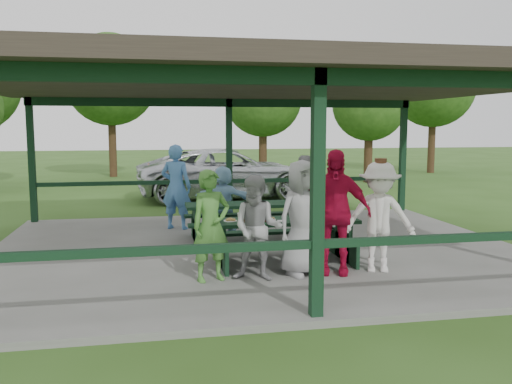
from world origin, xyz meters
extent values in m
plane|color=#2D4D18|center=(0.00, 0.00, 0.00)|extent=(90.00, 90.00, 0.00)
cube|color=slate|center=(0.00, 0.00, 0.05)|extent=(10.00, 8.00, 0.10)
cube|color=black|center=(0.00, -3.80, 1.60)|extent=(0.15, 0.15, 3.00)
cube|color=black|center=(-4.80, 3.80, 1.60)|extent=(0.15, 0.15, 3.00)
cube|color=black|center=(0.00, 3.80, 1.60)|extent=(0.15, 0.15, 3.00)
cube|color=black|center=(4.80, 3.80, 1.60)|extent=(0.15, 0.15, 3.00)
cube|color=black|center=(-2.40, -3.80, 1.00)|extent=(4.65, 0.10, 0.10)
cube|color=black|center=(2.40, -3.80, 1.00)|extent=(4.65, 0.10, 0.10)
cube|color=black|center=(-2.40, 3.80, 1.00)|extent=(4.65, 0.10, 0.10)
cube|color=black|center=(2.40, 3.80, 1.00)|extent=(4.65, 0.10, 0.10)
cube|color=black|center=(0.00, -3.80, 3.00)|extent=(9.80, 0.15, 0.20)
cube|color=black|center=(0.00, 3.80, 3.00)|extent=(9.80, 0.15, 0.20)
cube|color=#2D2620|center=(0.00, 0.00, 3.22)|extent=(10.60, 8.60, 0.24)
cube|color=black|center=(0.23, -1.20, 0.82)|extent=(2.50, 0.75, 0.06)
cube|color=black|center=(0.23, -1.75, 0.53)|extent=(2.50, 0.28, 0.05)
cube|color=black|center=(0.23, -0.65, 0.53)|extent=(2.50, 0.28, 0.05)
cube|color=black|center=(-0.84, -1.20, 0.47)|extent=(0.06, 0.70, 0.75)
cube|color=black|center=(1.30, -1.20, 0.47)|extent=(0.06, 0.70, 0.75)
cube|color=black|center=(-0.84, -1.20, 0.33)|extent=(0.06, 1.39, 0.45)
cube|color=black|center=(1.30, -1.20, 0.33)|extent=(0.06, 1.39, 0.45)
cube|color=black|center=(0.07, 0.80, 0.82)|extent=(2.74, 0.75, 0.06)
cube|color=black|center=(0.07, 0.25, 0.53)|extent=(2.74, 0.28, 0.05)
cube|color=black|center=(0.07, 1.35, 0.53)|extent=(2.74, 0.28, 0.05)
cube|color=black|center=(-1.12, 0.80, 0.47)|extent=(0.06, 0.70, 0.75)
cube|color=black|center=(1.26, 0.80, 0.47)|extent=(0.06, 0.70, 0.75)
cube|color=black|center=(-1.12, 0.80, 0.33)|extent=(0.06, 1.39, 0.45)
cube|color=black|center=(1.26, 0.80, 0.33)|extent=(0.06, 1.39, 0.45)
cylinder|color=white|center=(-0.69, -1.20, 0.86)|extent=(0.22, 0.22, 0.01)
torus|color=#AD7E3D|center=(-0.73, -1.22, 0.88)|extent=(0.10, 0.10, 0.03)
torus|color=#AD7E3D|center=(-0.65, -1.22, 0.88)|extent=(0.10, 0.10, 0.03)
torus|color=#AD7E3D|center=(-0.69, -1.16, 0.88)|extent=(0.10, 0.10, 0.03)
cylinder|color=white|center=(-0.02, -1.20, 0.86)|extent=(0.22, 0.22, 0.01)
torus|color=#AD7E3D|center=(-0.06, -1.22, 0.88)|extent=(0.10, 0.10, 0.03)
torus|color=#AD7E3D|center=(0.02, -1.22, 0.88)|extent=(0.10, 0.10, 0.03)
torus|color=#AD7E3D|center=(-0.02, -1.16, 0.88)|extent=(0.10, 0.10, 0.03)
cylinder|color=white|center=(0.68, -1.20, 0.86)|extent=(0.22, 0.22, 0.01)
torus|color=#AD7E3D|center=(0.64, -1.22, 0.88)|extent=(0.10, 0.10, 0.03)
torus|color=#AD7E3D|center=(0.72, -1.22, 0.88)|extent=(0.10, 0.10, 0.03)
torus|color=#AD7E3D|center=(0.68, -1.16, 0.88)|extent=(0.10, 0.10, 0.03)
cylinder|color=white|center=(1.29, -1.20, 0.86)|extent=(0.22, 0.22, 0.01)
torus|color=#AD7E3D|center=(1.25, -1.22, 0.88)|extent=(0.10, 0.10, 0.03)
torus|color=#AD7E3D|center=(1.33, -1.22, 0.88)|extent=(0.10, 0.10, 0.03)
torus|color=#AD7E3D|center=(1.29, -1.16, 0.88)|extent=(0.10, 0.10, 0.03)
cylinder|color=#381E0F|center=(-0.49, -1.38, 0.90)|extent=(0.06, 0.06, 0.10)
cylinder|color=#381E0F|center=(-0.13, -1.38, 0.90)|extent=(0.06, 0.06, 0.10)
cylinder|color=#381E0F|center=(0.69, -1.38, 0.90)|extent=(0.06, 0.06, 0.10)
cylinder|color=#381E0F|center=(1.19, -1.38, 0.90)|extent=(0.06, 0.06, 0.10)
cone|color=white|center=(-0.49, -1.00, 0.90)|extent=(0.09, 0.09, 0.10)
cone|color=white|center=(0.65, -1.00, 0.90)|extent=(0.09, 0.09, 0.10)
cone|color=white|center=(0.87, -1.00, 0.90)|extent=(0.09, 0.09, 0.10)
cone|color=white|center=(1.31, -1.00, 0.90)|extent=(0.09, 0.09, 0.10)
imported|color=#488735|center=(-1.10, -2.04, 0.94)|extent=(0.71, 0.59, 1.69)
imported|color=#9D9D9F|center=(-0.41, -2.15, 0.90)|extent=(0.93, 0.83, 1.59)
imported|color=#959597|center=(0.33, -1.99, 1.00)|extent=(1.03, 0.84, 1.81)
imported|color=#AF0C30|center=(0.84, -1.99, 1.08)|extent=(1.25, 0.82, 1.97)
imported|color=silver|center=(1.59, -2.02, 0.98)|extent=(1.29, 0.98, 1.76)
cylinder|color=#522F1C|center=(1.59, -2.02, 1.80)|extent=(0.40, 0.40, 0.02)
cylinder|color=#522F1C|center=(1.59, -2.02, 1.86)|extent=(0.24, 0.24, 0.11)
imported|color=#90C0DE|center=(-0.43, 1.72, 0.83)|extent=(1.41, 0.91, 1.46)
imported|color=#4579B4|center=(-1.43, 2.22, 1.06)|extent=(0.82, 0.70, 1.92)
imported|color=gray|center=(1.35, 1.58, 0.94)|extent=(0.95, 0.81, 1.68)
imported|color=silver|center=(0.54, 7.82, 0.83)|extent=(6.16, 3.11, 1.67)
cube|color=navy|center=(-0.73, 7.69, 0.73)|extent=(2.67, 1.50, 0.11)
cube|color=navy|center=(-0.67, 7.05, 0.96)|extent=(2.56, 0.28, 0.37)
cube|color=navy|center=(-0.78, 8.32, 0.96)|extent=(2.56, 0.28, 0.37)
cube|color=navy|center=(-2.01, 7.57, 0.96)|extent=(0.17, 1.28, 0.37)
cube|color=navy|center=(0.55, 7.80, 0.96)|extent=(0.17, 1.28, 0.37)
cylinder|color=black|center=(-1.49, 6.93, 0.35)|extent=(0.71, 0.22, 0.70)
cylinder|color=yellow|center=(-1.49, 6.93, 0.35)|extent=(0.27, 0.22, 0.26)
cylinder|color=black|center=(-1.61, 8.30, 0.35)|extent=(0.71, 0.22, 0.70)
cylinder|color=yellow|center=(-1.61, 8.30, 0.35)|extent=(0.27, 0.22, 0.26)
cylinder|color=black|center=(0.15, 7.07, 0.35)|extent=(0.71, 0.22, 0.70)
cylinder|color=yellow|center=(0.15, 7.07, 0.35)|extent=(0.27, 0.22, 0.26)
cylinder|color=black|center=(0.03, 8.44, 0.35)|extent=(0.71, 0.22, 0.70)
cylinder|color=yellow|center=(0.03, 8.44, 0.35)|extent=(0.27, 0.22, 0.26)
cube|color=navy|center=(1.01, 7.84, 0.64)|extent=(0.92, 0.15, 0.07)
cone|color=#F2590C|center=(-2.05, 7.57, 1.05)|extent=(0.05, 0.37, 0.37)
cylinder|color=#362115|center=(-3.78, 16.52, 1.67)|extent=(0.36, 0.36, 3.35)
sphere|color=#224913|center=(-3.78, 16.52, 4.55)|extent=(4.29, 4.29, 4.29)
cylinder|color=#362115|center=(2.89, 13.56, 1.33)|extent=(0.36, 0.36, 2.67)
sphere|color=#224913|center=(2.89, 13.56, 3.63)|extent=(3.42, 3.42, 3.42)
cylinder|color=#362115|center=(7.13, 11.82, 1.23)|extent=(0.36, 0.36, 2.45)
sphere|color=#224913|center=(7.13, 11.82, 3.34)|extent=(3.14, 3.14, 3.14)
cylinder|color=#362115|center=(12.16, 15.66, 1.62)|extent=(0.36, 0.36, 3.24)
sphere|color=#224913|center=(12.16, 15.66, 4.40)|extent=(4.14, 4.14, 4.14)
camera|label=1|loc=(-1.94, -10.00, 2.44)|focal=38.00mm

